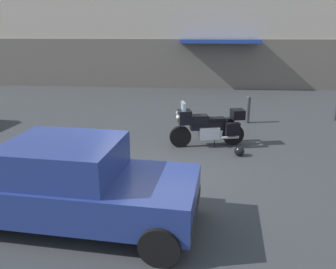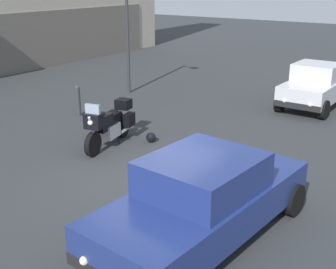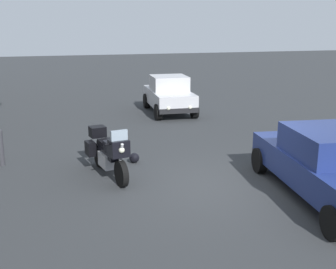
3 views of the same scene
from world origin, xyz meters
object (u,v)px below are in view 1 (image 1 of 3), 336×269
Objects in this scene: helmet at (239,151)px; motorcycle at (209,126)px; bollard_curbside at (248,109)px; car_sedan_far at (68,183)px.

motorcycle is at bearing 136.86° from helmet.
helmet is at bearing -101.01° from bollard_curbside.
bollard_curbside reaches higher than helmet.
motorcycle is 3.13m from bollard_curbside.
helmet is at bearing -128.10° from car_sedan_far.
car_sedan_far is at bearing -119.71° from bollard_curbside.
motorcycle reaches higher than helmet.
helmet is 0.27× the size of bollard_curbside.
bollard_curbside is (4.11, 7.21, -0.24)m from car_sedan_far.
bollard_curbside is (1.52, 2.73, -0.08)m from motorcycle.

